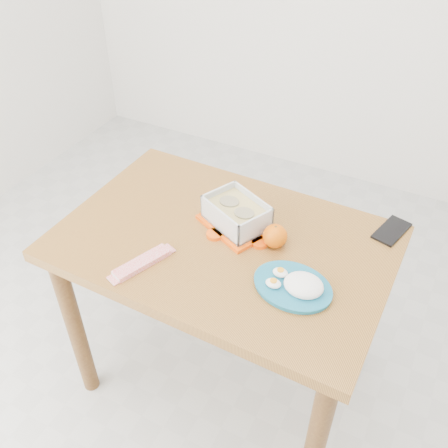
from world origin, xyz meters
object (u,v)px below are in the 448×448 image
at_px(dining_table, 224,266).
at_px(smartphone, 392,231).
at_px(food_container, 236,214).
at_px(orange_fruit, 275,236).
at_px(rice_plate, 296,285).

height_order(dining_table, smartphone, smartphone).
distance_m(food_container, orange_fruit, 0.15).
xyz_separation_m(food_container, orange_fruit, (0.15, -0.03, -0.01)).
relative_size(dining_table, smartphone, 7.28).
bearing_deg(smartphone, food_container, -141.69).
xyz_separation_m(dining_table, orange_fruit, (0.15, 0.04, 0.16)).
relative_size(dining_table, rice_plate, 4.15).
height_order(orange_fruit, smartphone, orange_fruit).
distance_m(dining_table, smartphone, 0.55).
height_order(dining_table, orange_fruit, orange_fruit).
bearing_deg(orange_fruit, dining_table, -163.83).
height_order(rice_plate, smartphone, rice_plate).
bearing_deg(rice_plate, smartphone, 71.02).
xyz_separation_m(orange_fruit, smartphone, (0.31, 0.23, -0.03)).
bearing_deg(orange_fruit, food_container, 167.40).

